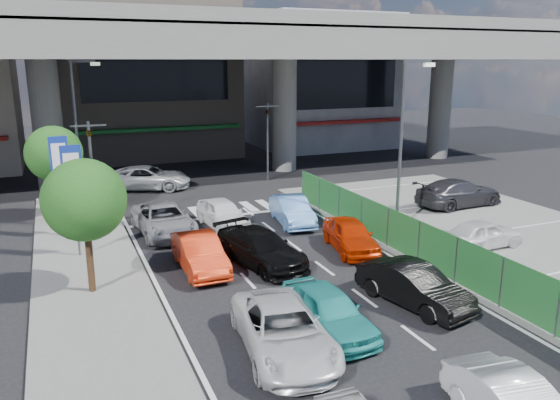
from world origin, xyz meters
name	(u,v)px	position (x,y,z in m)	size (l,w,h in m)	color
ground	(323,306)	(0.00, 0.00, 0.00)	(120.00, 120.00, 0.00)	black
parking_lot	(524,245)	(11.00, 2.00, 0.03)	(12.00, 28.00, 0.06)	#61615E
sidewalk_left	(93,292)	(-7.00, 4.00, 0.06)	(4.00, 30.00, 0.12)	#61615E
fence_run	(435,250)	(5.30, 1.00, 0.90)	(0.16, 22.00, 1.80)	#21612A
expressway	(172,47)	(0.00, 22.00, 8.76)	(64.00, 14.00, 10.75)	slate
building_center	(146,66)	(0.00, 32.97, 7.49)	(14.00, 10.90, 15.00)	gray
building_east	(321,82)	(16.00, 31.97, 5.99)	(12.00, 10.90, 12.00)	gray
traffic_light_left	(90,148)	(-6.20, 12.00, 3.94)	(1.60, 1.24, 5.20)	#595B60
traffic_light_right	(267,122)	(5.50, 19.00, 3.94)	(1.60, 1.24, 5.20)	#595B60
street_lamp_right	(405,132)	(7.17, 6.00, 4.77)	(1.65, 0.22, 8.00)	#595B60
street_lamp_left	(79,118)	(-6.33, 18.00, 4.77)	(1.65, 0.22, 8.00)	#595B60
signboard_near	(73,186)	(-7.20, 7.99, 3.06)	(0.80, 0.14, 4.70)	#595B60
signboard_far	(61,173)	(-7.60, 10.99, 3.06)	(0.80, 0.14, 4.70)	#595B60
tree_near	(84,200)	(-7.00, 4.00, 3.39)	(2.80, 2.80, 4.80)	#382314
tree_far	(54,154)	(-7.80, 14.50, 3.39)	(2.80, 2.80, 4.80)	#382314
sedan_white_mid_left	(283,330)	(-2.38, -2.22, 0.68)	(2.26, 4.90, 1.36)	silver
taxi_teal_mid	(328,311)	(-0.69, -1.63, 0.69)	(1.63, 4.05, 1.38)	teal
hatch_black_mid_right	(414,286)	(2.81, -1.08, 0.69)	(1.46, 4.19, 1.38)	black
taxi_orange_left	(200,253)	(-2.96, 4.74, 0.69)	(1.46, 4.19, 1.38)	red
sedan_black_mid	(261,248)	(-0.56, 4.36, 0.69)	(1.93, 4.76, 1.38)	black
taxi_orange_right	(350,235)	(3.58, 4.44, 0.68)	(1.61, 4.01, 1.37)	red
wagon_silver_front_left	(164,220)	(-3.35, 9.88, 0.69)	(2.29, 4.97, 1.38)	#98999F
sedan_white_front_mid	(223,213)	(-0.47, 9.85, 0.69)	(1.63, 4.05, 1.38)	white
kei_truck_front_right	(292,210)	(2.89, 9.06, 0.68)	(1.45, 4.16, 1.37)	#578DD2
crossing_wagon_silver	(148,178)	(-2.46, 19.45, 0.74)	(2.45, 5.31, 1.48)	#B2B7BA
parked_sedan_white	(483,234)	(8.96, 2.43, 0.69)	(1.48, 3.69, 1.26)	silver
parked_sedan_dgrey	(459,193)	(12.76, 8.43, 0.81)	(2.11, 5.20, 1.51)	#2B2B2F
traffic_cone	(405,232)	(6.60, 4.70, 0.38)	(0.33, 0.33, 0.65)	red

